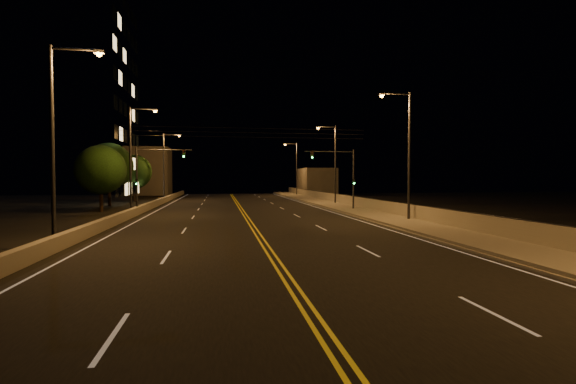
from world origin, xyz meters
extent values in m
plane|color=black|center=(0.00, 0.00, 0.00)|extent=(160.00, 160.00, 0.00)
cube|color=black|center=(0.00, 20.00, 0.01)|extent=(18.00, 120.00, 0.02)
cube|color=gray|center=(10.80, 20.00, 0.15)|extent=(3.60, 120.00, 0.30)
cube|color=gray|center=(8.93, 20.00, 0.07)|extent=(0.14, 120.00, 0.15)
cube|color=#9C9482|center=(12.45, 20.00, 0.80)|extent=(0.30, 120.00, 1.00)
cube|color=#9C9482|center=(-9.73, 20.00, 0.36)|extent=(0.45, 120.00, 0.72)
cube|color=slate|center=(16.50, 72.07, 2.60)|extent=(6.00, 10.00, 5.19)
cube|color=slate|center=(-16.00, 77.44, 4.63)|extent=(8.00, 8.00, 9.26)
cylinder|color=black|center=(12.45, 20.00, 1.33)|extent=(0.06, 120.00, 0.06)
cube|color=silver|center=(-8.60, 20.00, 0.02)|extent=(0.12, 116.00, 0.00)
cube|color=silver|center=(8.60, 20.00, 0.02)|extent=(0.12, 116.00, 0.00)
cube|color=gold|center=(-0.15, 20.00, 0.02)|extent=(0.12, 116.00, 0.00)
cube|color=gold|center=(0.15, 20.00, 0.02)|extent=(0.12, 116.00, 0.00)
cube|color=silver|center=(-4.50, 1.50, 0.02)|extent=(0.12, 3.00, 0.00)
cube|color=silver|center=(-4.50, 10.50, 0.02)|extent=(0.12, 3.00, 0.00)
cube|color=silver|center=(-4.50, 19.50, 0.02)|extent=(0.12, 3.00, 0.00)
cube|color=silver|center=(-4.50, 28.50, 0.02)|extent=(0.12, 3.00, 0.00)
cube|color=silver|center=(-4.50, 37.50, 0.02)|extent=(0.12, 3.00, 0.00)
cube|color=silver|center=(-4.50, 46.50, 0.02)|extent=(0.12, 3.00, 0.00)
cube|color=silver|center=(-4.50, 55.50, 0.02)|extent=(0.12, 3.00, 0.00)
cube|color=silver|center=(-4.50, 64.50, 0.02)|extent=(0.12, 3.00, 0.00)
cube|color=silver|center=(-4.50, 73.50, 0.02)|extent=(0.12, 3.00, 0.00)
cube|color=silver|center=(4.50, 1.50, 0.02)|extent=(0.12, 3.00, 0.00)
cube|color=silver|center=(4.50, 10.50, 0.02)|extent=(0.12, 3.00, 0.00)
cube|color=silver|center=(4.50, 19.50, 0.02)|extent=(0.12, 3.00, 0.00)
cube|color=silver|center=(4.50, 28.50, 0.02)|extent=(0.12, 3.00, 0.00)
cube|color=silver|center=(4.50, 37.50, 0.02)|extent=(0.12, 3.00, 0.00)
cube|color=silver|center=(4.50, 46.50, 0.02)|extent=(0.12, 3.00, 0.00)
cube|color=silver|center=(4.50, 55.50, 0.02)|extent=(0.12, 3.00, 0.00)
cube|color=silver|center=(4.50, 64.50, 0.02)|extent=(0.12, 3.00, 0.00)
cube|color=silver|center=(4.50, 73.50, 0.02)|extent=(0.12, 3.00, 0.00)
cylinder|color=#2D2D33|center=(11.80, 21.62, 4.88)|extent=(0.20, 0.20, 9.76)
cylinder|color=#2D2D33|center=(10.70, 21.62, 9.61)|extent=(2.20, 0.12, 0.12)
cube|color=#2D2D33|center=(9.60, 21.62, 9.54)|extent=(0.50, 0.25, 0.14)
sphere|color=#FF9E2D|center=(9.60, 21.62, 9.44)|extent=(0.28, 0.28, 0.28)
cylinder|color=#2D2D33|center=(11.80, 41.87, 4.88)|extent=(0.20, 0.20, 9.76)
cylinder|color=#2D2D33|center=(10.70, 41.87, 9.61)|extent=(2.20, 0.12, 0.12)
cube|color=#2D2D33|center=(9.60, 41.87, 9.54)|extent=(0.50, 0.25, 0.14)
sphere|color=#FF9E2D|center=(9.60, 41.87, 9.44)|extent=(0.28, 0.28, 0.28)
cylinder|color=#2D2D33|center=(11.80, 68.06, 4.88)|extent=(0.20, 0.20, 9.76)
cylinder|color=#2D2D33|center=(10.70, 68.06, 9.61)|extent=(2.20, 0.12, 0.12)
cube|color=#2D2D33|center=(9.60, 68.06, 9.54)|extent=(0.50, 0.25, 0.14)
sphere|color=#FF9E2D|center=(9.60, 68.06, 9.44)|extent=(0.28, 0.28, 0.28)
cylinder|color=#2D2D33|center=(-10.20, 13.96, 4.88)|extent=(0.20, 0.20, 9.76)
cylinder|color=#2D2D33|center=(-9.10, 13.96, 9.61)|extent=(2.20, 0.12, 0.12)
cube|color=#2D2D33|center=(-8.00, 13.96, 9.54)|extent=(0.50, 0.25, 0.14)
sphere|color=#FF9E2D|center=(-8.00, 13.96, 9.44)|extent=(0.28, 0.28, 0.28)
cylinder|color=#2D2D33|center=(-10.20, 31.73, 4.88)|extent=(0.20, 0.20, 9.76)
cylinder|color=#2D2D33|center=(-9.10, 31.73, 9.61)|extent=(2.20, 0.12, 0.12)
cube|color=#2D2D33|center=(-8.00, 31.73, 9.54)|extent=(0.50, 0.25, 0.14)
sphere|color=#FF9E2D|center=(-8.00, 31.73, 9.44)|extent=(0.28, 0.28, 0.28)
cylinder|color=#2D2D33|center=(-10.20, 54.39, 4.88)|extent=(0.20, 0.20, 9.76)
cylinder|color=#2D2D33|center=(-9.10, 54.39, 9.61)|extent=(2.20, 0.12, 0.12)
cube|color=#2D2D33|center=(-8.00, 54.39, 9.54)|extent=(0.50, 0.25, 0.14)
sphere|color=#FF9E2D|center=(-8.00, 54.39, 9.44)|extent=(0.28, 0.28, 0.28)
cylinder|color=#2D2D33|center=(11.00, 32.39, 3.09)|extent=(0.18, 0.18, 6.18)
cylinder|color=#2D2D33|center=(8.50, 32.39, 5.98)|extent=(5.00, 0.10, 0.10)
cube|color=black|center=(6.75, 32.39, 5.63)|extent=(0.28, 0.18, 0.80)
sphere|color=#19FF4C|center=(6.75, 32.28, 5.38)|extent=(0.14, 0.14, 0.14)
cube|color=black|center=(11.00, 32.24, 3.00)|extent=(0.22, 0.14, 0.55)
cylinder|color=#2D2D33|center=(-9.80, 32.39, 3.09)|extent=(0.18, 0.18, 6.18)
cylinder|color=#2D2D33|center=(-7.30, 32.39, 5.98)|extent=(5.00, 0.10, 0.10)
cube|color=black|center=(-5.55, 32.39, 5.63)|extent=(0.28, 0.18, 0.80)
sphere|color=#19FF4C|center=(-5.55, 32.28, 5.38)|extent=(0.14, 0.14, 0.14)
cube|color=black|center=(-9.80, 32.24, 3.00)|extent=(0.22, 0.14, 0.55)
cylinder|color=black|center=(0.00, 29.50, 7.00)|extent=(22.00, 0.03, 0.03)
cylinder|color=black|center=(0.00, 29.50, 7.40)|extent=(22.00, 0.03, 0.03)
cylinder|color=black|center=(0.00, 29.50, 7.80)|extent=(22.00, 0.03, 0.03)
cube|color=slate|center=(-25.62, 47.22, 13.35)|extent=(24.00, 15.00, 26.70)
cylinder|color=black|center=(-13.95, 36.25, 1.16)|extent=(0.36, 0.36, 2.31)
sphere|color=black|center=(-13.95, 36.25, 4.18)|extent=(4.88, 4.88, 4.88)
cylinder|color=black|center=(-15.18, 44.37, 1.31)|extent=(0.36, 0.36, 2.63)
sphere|color=black|center=(-15.18, 44.37, 4.75)|extent=(5.55, 5.55, 5.55)
cylinder|color=black|center=(-14.46, 55.29, 1.17)|extent=(0.36, 0.36, 2.35)
sphere|color=black|center=(-14.46, 55.29, 4.24)|extent=(4.95, 4.95, 4.95)
camera|label=1|loc=(-2.21, -7.77, 3.41)|focal=26.00mm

